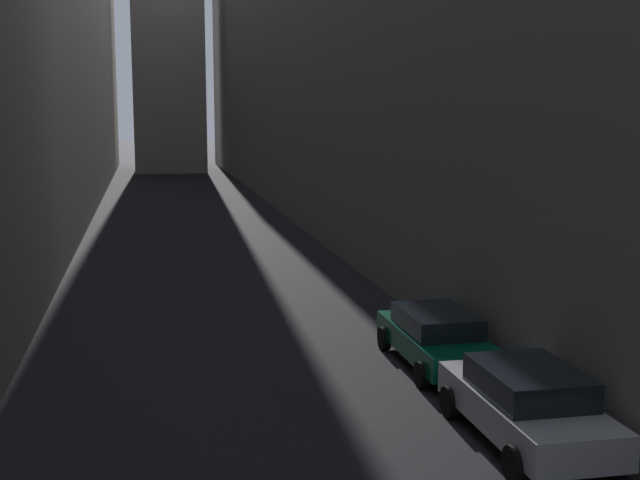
% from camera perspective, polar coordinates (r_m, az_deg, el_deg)
% --- Properties ---
extents(ground_plane, '(264.00, 264.00, 0.00)m').
position_cam_1_polar(ground_plane, '(44.69, -8.45, 0.74)').
color(ground_plane, black).
extents(building_block_right, '(13.71, 108.00, 19.98)m').
position_cam_1_polar(building_block_right, '(48.64, 6.24, 13.22)').
color(building_block_right, slate).
rests_on(building_block_right, ground).
extents(parked_car_right_third, '(2.02, 4.55, 1.48)m').
position_cam_1_polar(parked_car_right_third, '(16.29, 13.76, -10.66)').
color(parked_car_right_third, '#B7B7BC').
rests_on(parked_car_right_third, ground).
extents(parked_car_right_far, '(1.95, 4.53, 1.36)m').
position_cam_1_polar(parked_car_right_far, '(20.71, 7.85, -6.46)').
color(parked_car_right_far, '#05472D').
rests_on(parked_car_right_far, ground).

